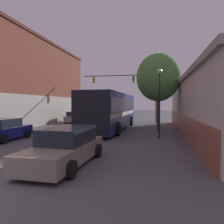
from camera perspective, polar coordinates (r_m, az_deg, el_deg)
The scene contains 10 objects.
lane_center_line at distance 19.32m, azimuth -5.29°, elevation -4.77°, with size 0.14×39.63×0.01m.
building_left_brick at distance 26.61m, azimuth -23.15°, elevation 7.49°, with size 6.28×23.83×9.57m.
bus at distance 19.69m, azimuth -0.16°, elevation 0.66°, with size 3.10×12.14×3.23m.
hatchback_foreground at distance 8.67m, azimuth -11.98°, elevation -8.96°, with size 2.08×4.61×1.39m.
parked_car_left_near at distance 15.58m, azimuth -26.61°, elevation -4.22°, with size 2.11×3.92×1.39m.
parked_car_left_mid at distance 27.80m, azimuth -9.59°, elevation -1.37°, with size 2.11×3.95×1.37m.
parked_car_left_far at distance 36.16m, azimuth -4.08°, elevation -0.57°, with size 2.31×4.20×1.35m.
traffic_signal_gantry at distance 28.42m, azimuth 5.44°, elevation 6.85°, with size 9.65×0.36×6.34m.
street_lamp at distance 15.00m, azimuth 12.30°, elevation 3.28°, with size 0.31×0.31×4.66m.
street_tree_near at distance 19.96m, azimuth 11.98°, elevation 8.81°, with size 3.84×3.46×6.78m.
Camera 1 is at (5.58, -4.54, 2.31)m, focal length 35.00 mm.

